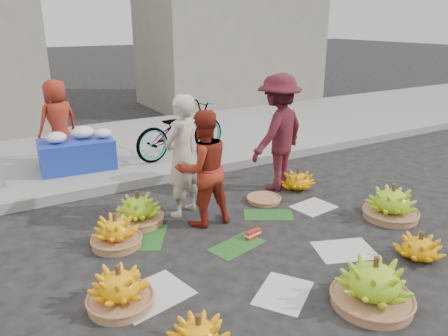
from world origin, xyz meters
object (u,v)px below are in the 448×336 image
banana_bunch_0 (120,289)px  bicycle (181,130)px  banana_bunch_4 (392,203)px  vendor_cream (182,156)px  flower_table (77,152)px

banana_bunch_0 → bicycle: (2.26, 3.57, 0.42)m
banana_bunch_4 → bicycle: bicycle is taller
banana_bunch_4 → vendor_cream: bearing=147.2°
banana_bunch_0 → banana_bunch_4: size_ratio=0.86×
banana_bunch_0 → flower_table: size_ratio=0.49×
flower_table → bicycle: size_ratio=0.66×
banana_bunch_4 → flower_table: bearing=130.1°
banana_bunch_0 → flower_table: 3.83m
banana_bunch_4 → vendor_cream: size_ratio=0.43×
banana_bunch_4 → banana_bunch_0: bearing=-179.3°
banana_bunch_0 → vendor_cream: (1.34, 1.52, 0.63)m
banana_bunch_0 → banana_bunch_4: bearing=0.7°
bicycle → banana_bunch_4: bearing=-168.5°
banana_bunch_0 → vendor_cream: bearing=48.6°
bicycle → banana_bunch_0: bearing=137.8°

